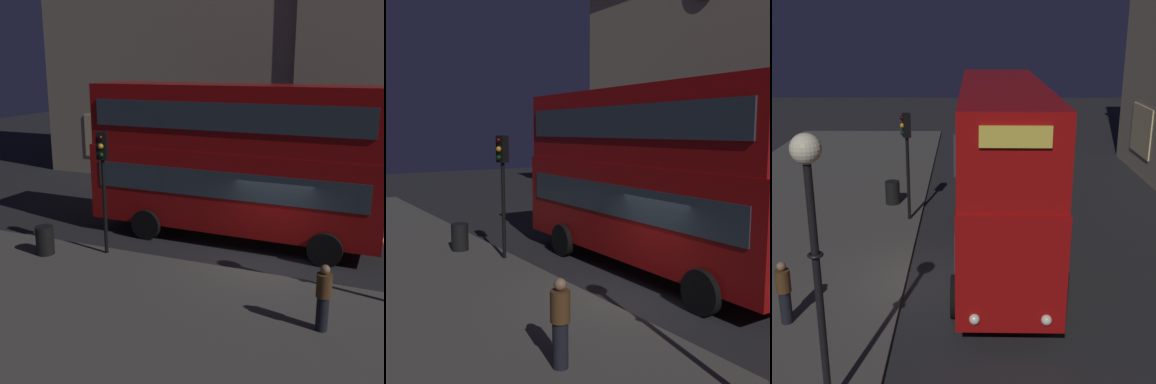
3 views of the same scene
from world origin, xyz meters
TOP-DOWN VIEW (x-y plane):
  - ground_plane at (0.00, 0.00)m, footprint 80.00×80.00m
  - sidewalk_slab at (0.00, -5.46)m, footprint 44.00×9.35m
  - building_with_clock at (-7.16, 13.64)m, footprint 16.48×8.82m
  - double_decker_bus at (-1.75, 1.99)m, footprint 10.35×2.88m
  - traffic_light_near_kerb at (-5.00, -1.20)m, footprint 0.38×0.40m
  - pedestrian at (2.22, -3.43)m, footprint 0.35×0.35m
  - litter_bin at (-6.77, -2.04)m, footprint 0.58×0.58m

SIDE VIEW (x-z plane):
  - ground_plane at x=0.00m, z-range 0.00..0.00m
  - sidewalk_slab at x=0.00m, z-range 0.00..0.12m
  - litter_bin at x=-6.77m, z-range 0.12..1.05m
  - pedestrian at x=2.22m, z-range 0.14..1.75m
  - traffic_light_near_kerb at x=-5.00m, z-range 0.99..4.95m
  - double_decker_bus at x=-1.75m, z-range 0.33..5.78m
  - building_with_clock at x=-7.16m, z-range 0.00..15.25m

